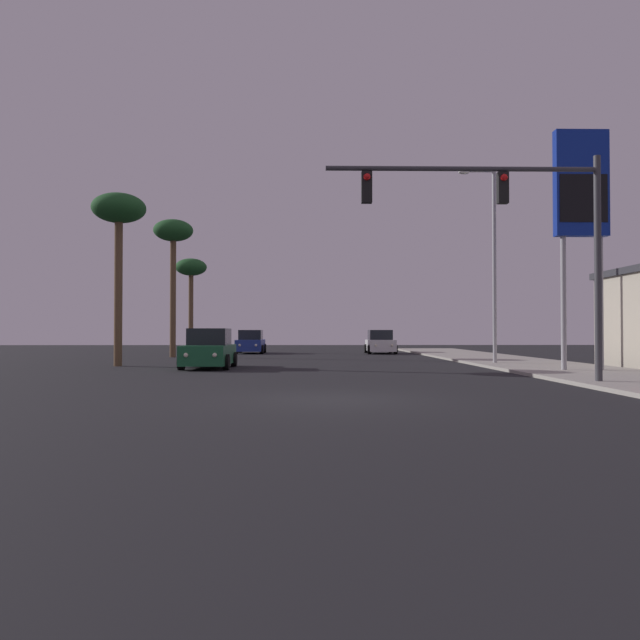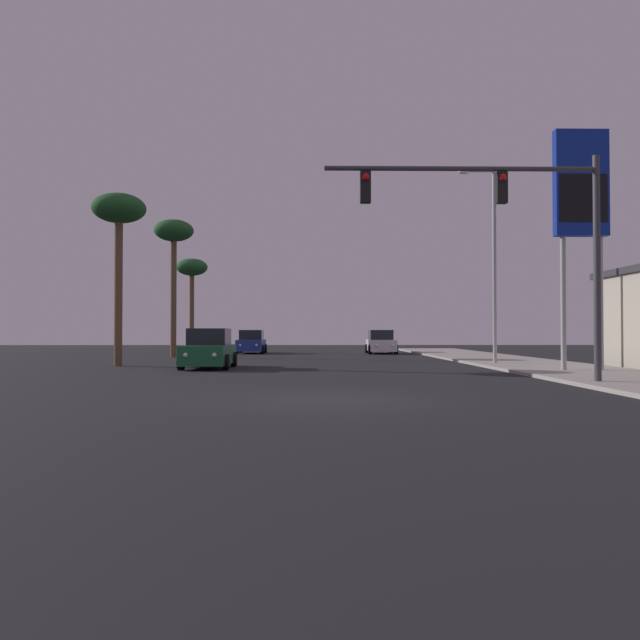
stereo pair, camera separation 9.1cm
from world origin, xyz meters
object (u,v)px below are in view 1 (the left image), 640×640
(street_lamp, at_px, (492,254))
(palm_tree_far, at_px, (191,271))
(gas_station_sign, at_px, (581,197))
(car_green, at_px, (209,350))
(car_blue, at_px, (251,343))
(car_white, at_px, (380,343))
(palm_tree_mid, at_px, (173,238))
(traffic_light_mast, at_px, (518,220))
(palm_tree_near, at_px, (119,217))

(street_lamp, distance_m, palm_tree_far, 26.27)
(gas_station_sign, bearing_deg, palm_tree_far, 127.69)
(car_green, relative_size, car_blue, 1.00)
(car_white, bearing_deg, palm_tree_mid, 25.84)
(street_lamp, relative_size, gas_station_sign, 1.00)
(palm_tree_far, bearing_deg, car_green, -77.40)
(car_blue, distance_m, palm_tree_far, 7.94)
(car_green, relative_size, traffic_light_mast, 0.54)
(car_green, distance_m, palm_tree_mid, 13.95)
(gas_station_sign, height_order, palm_tree_far, gas_station_sign)
(car_blue, height_order, gas_station_sign, gas_station_sign)
(car_blue, relative_size, gas_station_sign, 0.48)
(traffic_light_mast, height_order, gas_station_sign, gas_station_sign)
(palm_tree_near, bearing_deg, palm_tree_mid, 88.40)
(street_lamp, distance_m, gas_station_sign, 5.89)
(traffic_light_mast, bearing_deg, palm_tree_near, 144.60)
(car_green, relative_size, palm_tree_far, 0.60)
(palm_tree_near, distance_m, palm_tree_mid, 10.02)
(car_blue, bearing_deg, traffic_light_mast, 110.82)
(car_green, bearing_deg, palm_tree_far, -77.16)
(palm_tree_far, distance_m, palm_tree_mid, 10.09)
(car_blue, height_order, traffic_light_mast, traffic_light_mast)
(traffic_light_mast, height_order, palm_tree_near, palm_tree_near)
(car_blue, relative_size, palm_tree_near, 0.56)
(car_blue, height_order, palm_tree_near, palm_tree_near)
(street_lamp, relative_size, palm_tree_mid, 1.07)
(gas_station_sign, relative_size, palm_tree_near, 1.16)
(car_blue, bearing_deg, palm_tree_mid, 59.70)
(car_blue, height_order, palm_tree_far, palm_tree_far)
(traffic_light_mast, height_order, palm_tree_mid, palm_tree_mid)
(car_white, xyz_separation_m, palm_tree_near, (-13.68, -16.38, 5.96))
(car_green, height_order, street_lamp, street_lamp)
(car_blue, distance_m, street_lamp, 21.20)
(car_green, bearing_deg, palm_tree_mid, -70.57)
(palm_tree_far, bearing_deg, gas_station_sign, -52.31)
(palm_tree_far, height_order, palm_tree_mid, palm_tree_mid)
(traffic_light_mast, bearing_deg, street_lamp, 77.33)
(street_lamp, xyz_separation_m, palm_tree_far, (-17.49, 19.56, 1.10))
(street_lamp, xyz_separation_m, palm_tree_mid, (-16.71, 9.56, 2.17))
(car_white, relative_size, palm_tree_far, 0.60)
(traffic_light_mast, bearing_deg, car_green, 139.59)
(gas_station_sign, relative_size, palm_tree_far, 1.25)
(palm_tree_far, xyz_separation_m, palm_tree_mid, (0.78, -10.00, 1.08))
(street_lamp, distance_m, palm_tree_near, 17.07)
(palm_tree_mid, bearing_deg, palm_tree_far, 94.49)
(traffic_light_mast, relative_size, palm_tree_far, 1.10)
(car_green, distance_m, palm_tree_far, 22.83)
(car_green, height_order, gas_station_sign, gas_station_sign)
(car_blue, height_order, palm_tree_mid, palm_tree_mid)
(car_green, xyz_separation_m, palm_tree_far, (-4.84, 21.64, 5.45))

